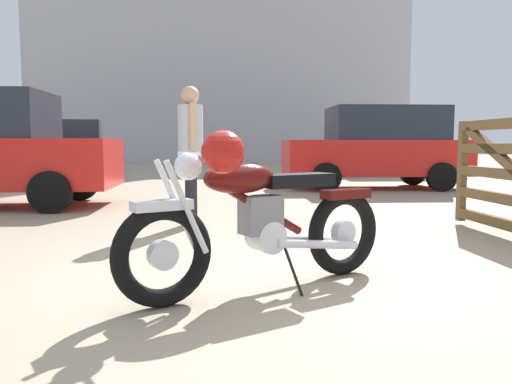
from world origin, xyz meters
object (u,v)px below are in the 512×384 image
Objects in this scene: white_estate_far at (377,147)px; blue_hatchback_right at (59,146)px; red_hatchback_near at (384,147)px; dark_sedan_left at (389,148)px; bystander at (190,141)px; vintage_motorcycle at (258,218)px.

white_estate_far and blue_hatchback_right have the same top height.
white_estate_far is 8.60m from red_hatchback_near.
dark_sedan_left is at bearing 61.71° from red_hatchback_near.
white_estate_far is at bearing 70.31° from dark_sedan_left.
bystander is 0.42× the size of white_estate_far.
dark_sedan_left is at bearing 158.00° from blue_hatchback_right.
white_estate_far is (3.87, 4.80, -0.10)m from bystander.
blue_hatchback_right is at bearing -36.47° from white_estate_far.
vintage_motorcycle is 0.48× the size of white_estate_far.
blue_hatchback_right reaches higher than bystander.
white_estate_far is 0.96× the size of blue_hatchback_right.
blue_hatchback_right is at bearing -10.18° from dark_sedan_left.
vintage_motorcycle is 0.44× the size of dark_sedan_left.
bystander reaches higher than vintage_motorcycle.
bystander is 10.91m from dark_sedan_left.
red_hatchback_near is (6.26, 15.66, 0.34)m from vintage_motorcycle.
blue_hatchback_right is 0.92× the size of red_hatchback_near.
dark_sedan_left is (5.16, 12.09, 0.34)m from vintage_motorcycle.
blue_hatchback_right is at bearing -78.70° from bystander.
blue_hatchback_right reaches higher than vintage_motorcycle.
vintage_motorcycle is 16.87m from red_hatchback_near.
red_hatchback_near is (6.82, 12.87, -0.18)m from bystander.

